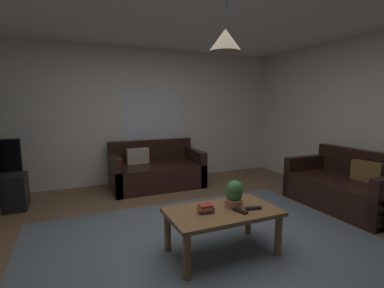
{
  "coord_description": "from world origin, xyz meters",
  "views": [
    {
      "loc": [
        -1.27,
        -2.6,
        1.51
      ],
      "look_at": [
        0.0,
        0.3,
        1.05
      ],
      "focal_mm": 26.41,
      "sensor_mm": 36.0,
      "label": 1
    }
  ],
  "objects_px": {
    "couch_under_window": "(156,172)",
    "pendant_lamp": "(225,40)",
    "couch_right_side": "(346,189)",
    "book_on_table_1": "(206,208)",
    "coffee_table": "(222,217)",
    "potted_plant_on_table": "(234,193)",
    "book_on_table_0": "(207,211)",
    "remote_on_table_1": "(254,208)",
    "remote_on_table_0": "(240,211)",
    "book_on_table_2": "(206,206)"
  },
  "relations": [
    {
      "from": "couch_under_window",
      "to": "pendant_lamp",
      "type": "bearing_deg",
      "value": -91.24
    },
    {
      "from": "couch_right_side",
      "to": "book_on_table_1",
      "type": "relative_size",
      "value": 10.23
    },
    {
      "from": "couch_right_side",
      "to": "coffee_table",
      "type": "xyz_separation_m",
      "value": [
        -2.29,
        -0.41,
        0.11
      ]
    },
    {
      "from": "potted_plant_on_table",
      "to": "book_on_table_0",
      "type": "bearing_deg",
      "value": -175.4
    },
    {
      "from": "book_on_table_0",
      "to": "pendant_lamp",
      "type": "bearing_deg",
      "value": -1.27
    },
    {
      "from": "remote_on_table_1",
      "to": "pendant_lamp",
      "type": "xyz_separation_m",
      "value": [
        -0.29,
        0.11,
        1.61
      ]
    },
    {
      "from": "coffee_table",
      "to": "pendant_lamp",
      "type": "relative_size",
      "value": 1.98
    },
    {
      "from": "remote_on_table_0",
      "to": "book_on_table_1",
      "type": "bearing_deg",
      "value": -36.96
    },
    {
      "from": "coffee_table",
      "to": "couch_under_window",
      "type": "bearing_deg",
      "value": 88.76
    },
    {
      "from": "coffee_table",
      "to": "remote_on_table_1",
      "type": "relative_size",
      "value": 6.9
    },
    {
      "from": "couch_under_window",
      "to": "remote_on_table_0",
      "type": "bearing_deg",
      "value": -88.41
    },
    {
      "from": "book_on_table_0",
      "to": "remote_on_table_0",
      "type": "xyz_separation_m",
      "value": [
        0.3,
        -0.13,
        -0.0
      ]
    },
    {
      "from": "book_on_table_0",
      "to": "remote_on_table_1",
      "type": "height_order",
      "value": "book_on_table_0"
    },
    {
      "from": "book_on_table_1",
      "to": "remote_on_table_0",
      "type": "height_order",
      "value": "book_on_table_1"
    },
    {
      "from": "potted_plant_on_table",
      "to": "couch_under_window",
      "type": "bearing_deg",
      "value": 92.21
    },
    {
      "from": "remote_on_table_1",
      "to": "pendant_lamp",
      "type": "bearing_deg",
      "value": -101.32
    },
    {
      "from": "book_on_table_1",
      "to": "potted_plant_on_table",
      "type": "distance_m",
      "value": 0.35
    },
    {
      "from": "pendant_lamp",
      "to": "remote_on_table_1",
      "type": "bearing_deg",
      "value": -21.25
    },
    {
      "from": "coffee_table",
      "to": "book_on_table_0",
      "type": "height_order",
      "value": "book_on_table_0"
    },
    {
      "from": "couch_under_window",
      "to": "coffee_table",
      "type": "bearing_deg",
      "value": -91.24
    },
    {
      "from": "potted_plant_on_table",
      "to": "remote_on_table_1",
      "type": "bearing_deg",
      "value": -45.51
    },
    {
      "from": "book_on_table_0",
      "to": "pendant_lamp",
      "type": "height_order",
      "value": "pendant_lamp"
    },
    {
      "from": "coffee_table",
      "to": "potted_plant_on_table",
      "type": "xyz_separation_m",
      "value": [
        0.15,
        0.03,
        0.21
      ]
    },
    {
      "from": "couch_right_side",
      "to": "potted_plant_on_table",
      "type": "xyz_separation_m",
      "value": [
        -2.14,
        -0.38,
        0.33
      ]
    },
    {
      "from": "coffee_table",
      "to": "remote_on_table_0",
      "type": "bearing_deg",
      "value": -43.8
    },
    {
      "from": "couch_right_side",
      "to": "potted_plant_on_table",
      "type": "distance_m",
      "value": 2.2
    },
    {
      "from": "remote_on_table_1",
      "to": "potted_plant_on_table",
      "type": "height_order",
      "value": "potted_plant_on_table"
    },
    {
      "from": "coffee_table",
      "to": "book_on_table_1",
      "type": "xyz_separation_m",
      "value": [
        -0.19,
        0.0,
        0.11
      ]
    },
    {
      "from": "remote_on_table_0",
      "to": "potted_plant_on_table",
      "type": "xyz_separation_m",
      "value": [
        0.02,
        0.15,
        0.13
      ]
    },
    {
      "from": "pendant_lamp",
      "to": "coffee_table",
      "type": "bearing_deg",
      "value": 180.0
    },
    {
      "from": "couch_right_side",
      "to": "remote_on_table_1",
      "type": "xyz_separation_m",
      "value": [
        -2.0,
        -0.52,
        0.2
      ]
    },
    {
      "from": "book_on_table_0",
      "to": "pendant_lamp",
      "type": "xyz_separation_m",
      "value": [
        0.17,
        -0.0,
        1.61
      ]
    },
    {
      "from": "book_on_table_2",
      "to": "remote_on_table_0",
      "type": "height_order",
      "value": "book_on_table_2"
    },
    {
      "from": "book_on_table_1",
      "to": "remote_on_table_1",
      "type": "relative_size",
      "value": 0.94
    },
    {
      "from": "book_on_table_2",
      "to": "potted_plant_on_table",
      "type": "height_order",
      "value": "potted_plant_on_table"
    },
    {
      "from": "book_on_table_1",
      "to": "couch_under_window",
      "type": "bearing_deg",
      "value": 84.53
    },
    {
      "from": "book_on_table_0",
      "to": "remote_on_table_0",
      "type": "height_order",
      "value": "book_on_table_0"
    },
    {
      "from": "book_on_table_1",
      "to": "book_on_table_2",
      "type": "bearing_deg",
      "value": -149.48
    },
    {
      "from": "couch_right_side",
      "to": "book_on_table_1",
      "type": "xyz_separation_m",
      "value": [
        -2.48,
        -0.4,
        0.23
      ]
    },
    {
      "from": "book_on_table_1",
      "to": "remote_on_table_0",
      "type": "distance_m",
      "value": 0.34
    },
    {
      "from": "remote_on_table_1",
      "to": "pendant_lamp",
      "type": "distance_m",
      "value": 1.64
    },
    {
      "from": "book_on_table_2",
      "to": "pendant_lamp",
      "type": "relative_size",
      "value": 0.22
    },
    {
      "from": "couch_right_side",
      "to": "book_on_table_0",
      "type": "bearing_deg",
      "value": -80.75
    },
    {
      "from": "couch_under_window",
      "to": "couch_right_side",
      "type": "height_order",
      "value": "same"
    },
    {
      "from": "couch_under_window",
      "to": "book_on_table_1",
      "type": "distance_m",
      "value": 2.53
    },
    {
      "from": "book_on_table_1",
      "to": "potted_plant_on_table",
      "type": "height_order",
      "value": "potted_plant_on_table"
    },
    {
      "from": "book_on_table_1",
      "to": "couch_right_side",
      "type": "bearing_deg",
      "value": 9.17
    },
    {
      "from": "remote_on_table_1",
      "to": "potted_plant_on_table",
      "type": "distance_m",
      "value": 0.24
    },
    {
      "from": "couch_right_side",
      "to": "remote_on_table_0",
      "type": "distance_m",
      "value": 2.24
    },
    {
      "from": "couch_right_side",
      "to": "pendant_lamp",
      "type": "relative_size",
      "value": 2.76
    }
  ]
}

